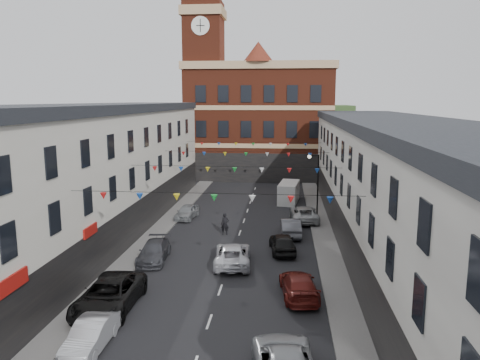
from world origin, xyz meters
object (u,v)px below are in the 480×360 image
(car_left_d, at_px, (154,251))
(car_left_b, at_px, (91,335))
(car_right_c, at_px, (299,285))
(pedestrian, at_px, (225,224))
(car_right_f, at_px, (304,214))
(car_right_d, at_px, (283,243))
(car_left_c, at_px, (109,295))
(car_left_e, at_px, (187,212))
(street_lamp, at_px, (315,177))
(moving_car, at_px, (232,254))
(white_van, at_px, (289,192))
(car_right_e, at_px, (290,227))

(car_left_d, bearing_deg, car_left_b, -92.24)
(car_right_c, bearing_deg, car_left_d, -33.87)
(car_left_d, distance_m, pedestrian, 7.91)
(car_left_b, distance_m, car_right_f, 25.57)
(car_left_b, distance_m, pedestrian, 18.81)
(car_right_d, bearing_deg, pedestrian, -47.88)
(car_left_c, distance_m, pedestrian, 15.16)
(car_left_e, bearing_deg, street_lamp, 15.15)
(car_left_d, bearing_deg, car_right_f, 43.13)
(car_left_d, relative_size, car_right_f, 0.88)
(car_left_c, bearing_deg, street_lamp, 60.15)
(moving_car, xyz_separation_m, pedestrian, (-1.41, 7.01, 0.20))
(car_left_e, distance_m, white_van, 12.58)
(car_left_c, relative_size, car_right_d, 1.38)
(car_left_b, relative_size, car_right_f, 0.77)
(car_right_f, relative_size, pedestrian, 2.86)
(car_left_c, bearing_deg, car_right_c, 14.62)
(white_van, bearing_deg, car_left_c, -102.15)
(car_right_d, bearing_deg, car_left_b, 52.38)
(car_left_d, distance_m, car_right_d, 9.25)
(car_left_d, xyz_separation_m, car_right_d, (8.87, 2.64, 0.07))
(car_left_d, bearing_deg, car_left_e, 86.39)
(car_right_e, distance_m, car_right_f, 4.83)
(car_left_e, height_order, pedestrian, pedestrian)
(car_right_e, bearing_deg, car_left_e, -29.22)
(car_right_e, height_order, moving_car, car_right_e)
(car_left_e, xyz_separation_m, car_right_d, (9.00, -9.02, 0.07))
(car_left_c, relative_size, car_right_e, 1.33)
(car_left_d, height_order, car_right_e, car_right_e)
(car_left_b, height_order, car_right_d, car_right_d)
(car_right_e, bearing_deg, moving_car, 57.82)
(car_right_e, xyz_separation_m, moving_car, (-3.97, -7.28, -0.02))
(car_right_d, height_order, moving_car, car_right_d)
(car_right_c, height_order, car_right_e, car_right_e)
(car_left_c, height_order, moving_car, car_left_c)
(car_left_e, relative_size, car_right_e, 0.87)
(car_left_c, height_order, car_left_d, car_left_c)
(car_right_c, relative_size, car_right_f, 0.91)
(car_right_e, xyz_separation_m, white_van, (-0.06, 12.80, 0.35))
(street_lamp, bearing_deg, pedestrian, -139.40)
(car_left_d, bearing_deg, car_right_d, 12.35)
(car_right_f, xyz_separation_m, moving_car, (-5.26, -11.93, -0.01))
(car_right_f, bearing_deg, car_left_e, -3.28)
(car_left_d, xyz_separation_m, white_van, (9.42, 19.84, 0.42))
(street_lamp, relative_size, car_left_d, 1.32)
(car_right_c, distance_m, pedestrian, 13.19)
(car_right_c, bearing_deg, car_right_e, -94.76)
(moving_car, bearing_deg, street_lamp, -119.50)
(car_right_f, xyz_separation_m, pedestrian, (-6.67, -4.93, 0.19))
(car_right_c, height_order, pedestrian, pedestrian)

